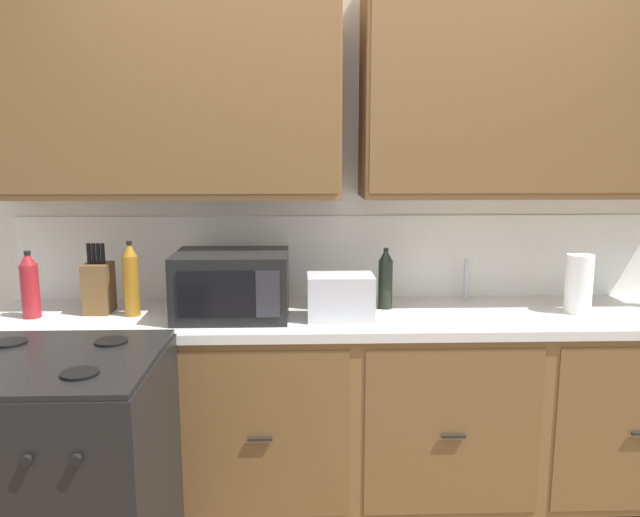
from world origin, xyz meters
The scene contains 11 objects.
wall_unit centered at (0.00, 0.50, 1.66)m, with size 4.34×0.40×2.51m.
counter_run centered at (0.00, 0.30, 0.47)m, with size 3.17×0.64×0.92m.
stove_range centered at (-1.09, -0.33, 0.47)m, with size 0.76×0.68×0.95m.
microwave centered at (-0.52, 0.26, 1.06)m, with size 0.48×0.37×0.28m.
toaster centered at (-0.06, 0.21, 1.01)m, with size 0.28×0.18×0.19m.
knife_block centered at (-1.11, 0.35, 1.03)m, with size 0.11×0.14×0.31m.
sink_faucet centered at (0.56, 0.51, 1.02)m, with size 0.02×0.02×0.20m, color #B2B5BA.
paper_towel_roll centered at (1.00, 0.27, 1.05)m, with size 0.12×0.12×0.26m, color white.
bottle_dark centered at (0.16, 0.38, 1.05)m, with size 0.06×0.06×0.28m.
bottle_red centered at (-1.38, 0.27, 1.06)m, with size 0.08×0.08×0.29m.
bottle_amber centered at (-0.96, 0.29, 1.08)m, with size 0.07×0.07×0.33m.
Camera 1 is at (-0.22, -2.30, 1.62)m, focal length 34.21 mm.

